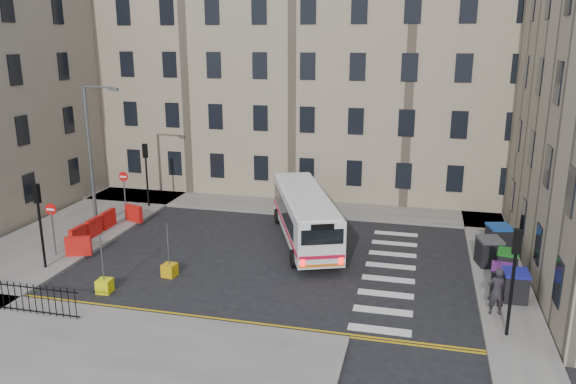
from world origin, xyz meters
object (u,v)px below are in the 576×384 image
at_px(wheelie_bin_c, 507,263).
at_px(bollard_chevron, 105,286).
at_px(wheelie_bin_e, 498,238).
at_px(bollard_yellow, 170,270).
at_px(wheelie_bin_a, 515,285).
at_px(pedestrian, 496,291).
at_px(streetlamp, 90,156).
at_px(bus, 305,214).
at_px(wheelie_bin_b, 502,280).
at_px(wheelie_bin_d, 489,251).

relative_size(wheelie_bin_c, bollard_chevron, 2.09).
distance_m(wheelie_bin_c, wheelie_bin_e, 3.17).
xyz_separation_m(wheelie_bin_e, bollard_yellow, (-15.14, -6.60, -0.54)).
relative_size(wheelie_bin_a, pedestrian, 0.65).
height_order(streetlamp, pedestrian, streetlamp).
xyz_separation_m(wheelie_bin_c, pedestrian, (-0.94, -4.07, 0.37)).
distance_m(bus, wheelie_bin_a, 11.32).
bearing_deg(wheelie_bin_e, wheelie_bin_b, -108.84).
xyz_separation_m(wheelie_bin_d, pedestrian, (-0.23, -5.23, 0.29)).
xyz_separation_m(streetlamp, bus, (12.20, 0.79, -2.79)).
relative_size(bus, bollard_chevron, 16.58).
bearing_deg(bollard_chevron, wheelie_bin_e, 27.36).
distance_m(wheelie_bin_e, bollard_chevron, 19.30).
bearing_deg(wheelie_bin_d, streetlamp, 165.22).
relative_size(pedestrian, bollard_yellow, 3.25).
height_order(bus, wheelie_bin_d, bus).
bearing_deg(streetlamp, bollard_yellow, -36.56).
bearing_deg(streetlamp, wheelie_bin_b, -9.99).
relative_size(wheelie_bin_a, wheelie_bin_b, 1.03).
bearing_deg(wheelie_bin_d, pedestrian, -105.53).
relative_size(wheelie_bin_b, bollard_yellow, 2.06).
xyz_separation_m(wheelie_bin_b, pedestrian, (-0.48, -2.05, 0.35)).
distance_m(wheelie_bin_a, wheelie_bin_b, 0.68).
height_order(bus, bollard_yellow, bus).
xyz_separation_m(wheelie_bin_c, wheelie_bin_d, (-0.71, 1.15, 0.08)).
relative_size(bus, bollard_yellow, 16.58).
xyz_separation_m(streetlamp, pedestrian, (21.33, -5.89, -3.21)).
height_order(wheelie_bin_a, wheelie_bin_c, wheelie_bin_a).
distance_m(wheelie_bin_b, bollard_chevron, 17.14).
xyz_separation_m(bus, wheelie_bin_e, (10.02, 0.55, -0.71)).
bearing_deg(bollard_chevron, wheelie_bin_b, 12.41).
bearing_deg(wheelie_bin_b, wheelie_bin_c, 84.86).
distance_m(wheelie_bin_b, pedestrian, 2.14).
distance_m(wheelie_bin_a, bollard_yellow, 15.20).
xyz_separation_m(wheelie_bin_b, wheelie_bin_d, (-0.25, 3.18, 0.06)).
distance_m(pedestrian, bollard_yellow, 14.29).
xyz_separation_m(streetlamp, wheelie_bin_d, (21.56, -0.67, -3.51)).
bearing_deg(wheelie_bin_c, wheelie_bin_b, -91.01).
bearing_deg(wheelie_bin_b, bollard_chevron, -160.09).
distance_m(streetlamp, bollard_chevron, 9.94).
bearing_deg(wheelie_bin_c, streetlamp, -173.03).
bearing_deg(bollard_yellow, pedestrian, -2.58).
relative_size(streetlamp, bollard_chevron, 13.57).
bearing_deg(pedestrian, wheelie_bin_e, -107.48).
distance_m(bus, bollard_chevron, 11.01).
bearing_deg(wheelie_bin_c, wheelie_bin_d, 133.17).
height_order(wheelie_bin_c, bollard_chevron, wheelie_bin_c).
distance_m(wheelie_bin_c, bollard_chevron, 18.11).
relative_size(wheelie_bin_c, wheelie_bin_e, 0.85).
height_order(streetlamp, bollard_chevron, streetlamp).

